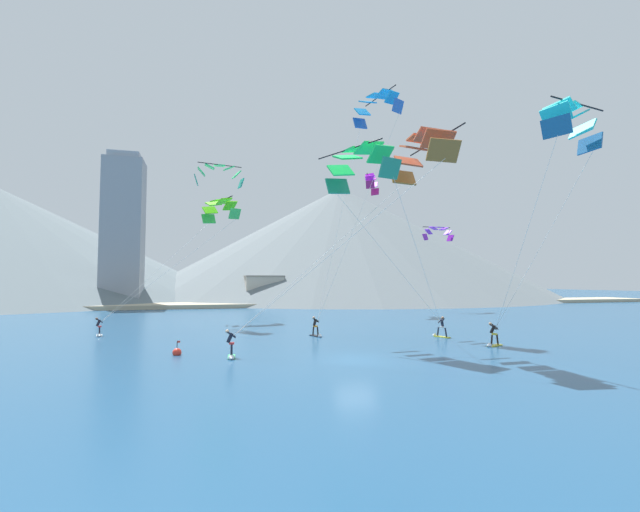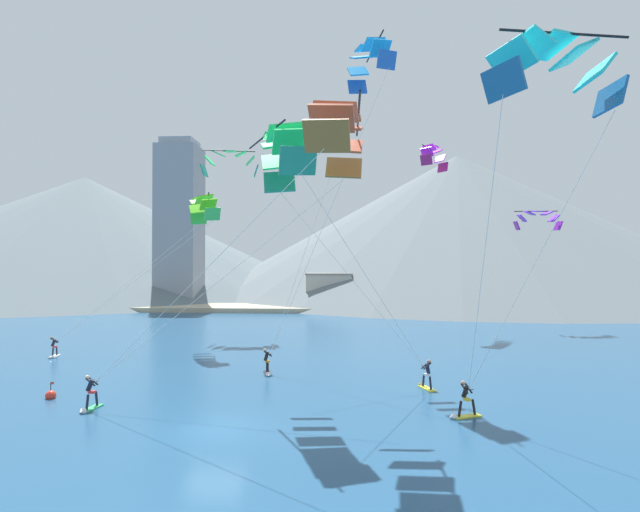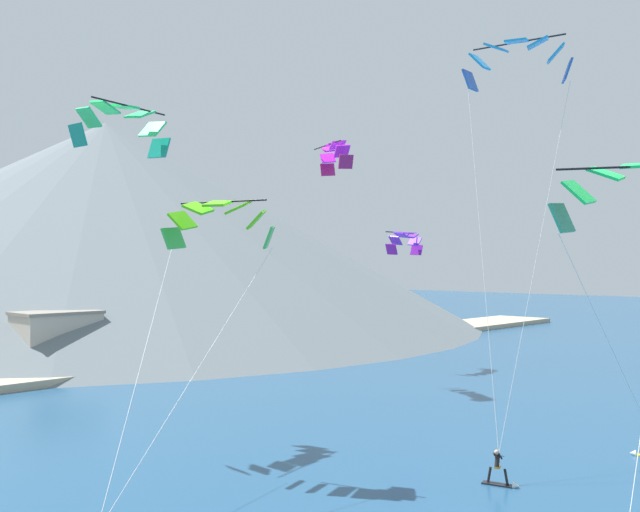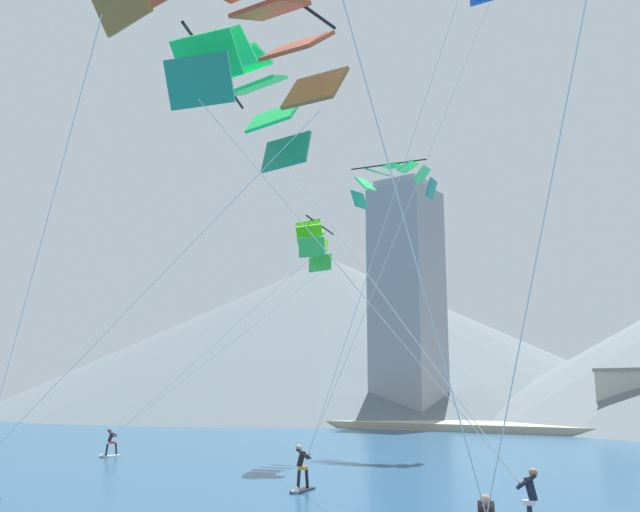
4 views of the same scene
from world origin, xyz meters
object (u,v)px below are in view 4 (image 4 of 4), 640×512
object	(u,v)px
parafoil_kite_near_lead	(243,90)
parafoil_kite_distant_low_drift	(393,178)
kitesurfer_mid_center	(108,449)
parafoil_kite_mid_center	(312,241)
kitesurfer_near_trail	(300,477)
parafoil_kite_far_left	(232,13)

from	to	relation	value
parafoil_kite_near_lead	parafoil_kite_distant_low_drift	distance (m)	28.35
parafoil_kite_distant_low_drift	parafoil_kite_near_lead	bearing A→B (deg)	-70.14
kitesurfer_mid_center	parafoil_kite_mid_center	world-z (taller)	parafoil_kite_mid_center
kitesurfer_near_trail	parafoil_kite_distant_low_drift	size ratio (longest dim) A/B	0.28
kitesurfer_near_trail	parafoil_kite_near_lead	size ratio (longest dim) A/B	0.13
kitesurfer_mid_center	parafoil_kite_near_lead	world-z (taller)	parafoil_kite_near_lead
kitesurfer_mid_center	parafoil_kite_near_lead	distance (m)	26.00
kitesurfer_near_trail	parafoil_kite_distant_low_drift	world-z (taller)	parafoil_kite_distant_low_drift
kitesurfer_mid_center	parafoil_kite_distant_low_drift	size ratio (longest dim) A/B	0.28
kitesurfer_mid_center	kitesurfer_near_trail	bearing A→B (deg)	-15.68
parafoil_kite_near_lead	parafoil_kite_mid_center	bearing A→B (deg)	119.96
parafoil_kite_distant_low_drift	parafoil_kite_far_left	bearing A→B (deg)	-67.33
parafoil_kite_far_left	parafoil_kite_distant_low_drift	bearing A→B (deg)	112.67
kitesurfer_mid_center	parafoil_kite_far_left	xyz separation A→B (m)	(22.84, -14.52, 13.10)
parafoil_kite_near_lead	parafoil_kite_distant_low_drift	bearing A→B (deg)	109.86
parafoil_kite_far_left	parafoil_kite_distant_low_drift	size ratio (longest dim) A/B	2.15
kitesurfer_near_trail	kitesurfer_mid_center	xyz separation A→B (m)	(-17.89, 5.02, -0.07)
kitesurfer_near_trail	parafoil_kite_far_left	size ratio (longest dim) A/B	0.13
kitesurfer_near_trail	parafoil_kite_mid_center	world-z (taller)	parafoil_kite_mid_center
kitesurfer_mid_center	parafoil_kite_far_left	distance (m)	30.07
parafoil_kite_far_left	kitesurfer_mid_center	bearing A→B (deg)	147.57
kitesurfer_near_trail	kitesurfer_mid_center	world-z (taller)	kitesurfer_near_trail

